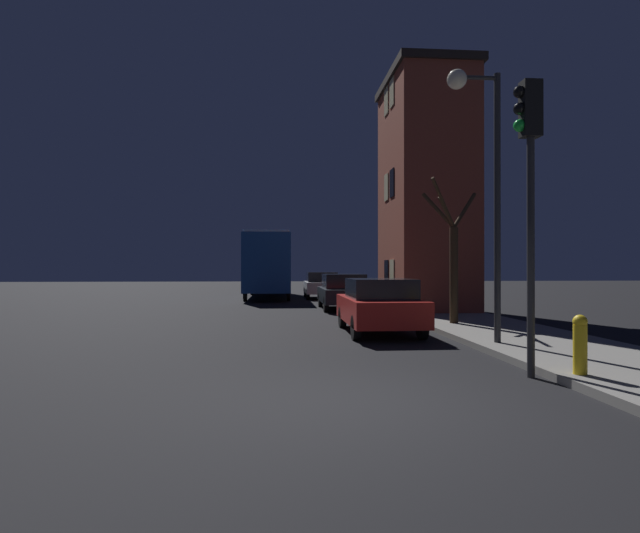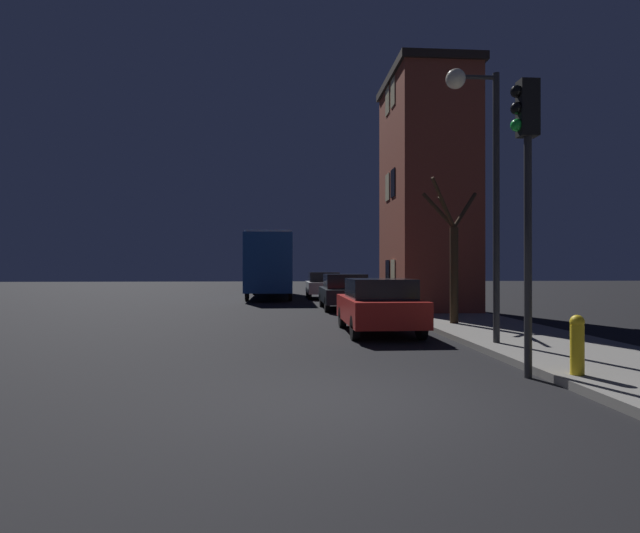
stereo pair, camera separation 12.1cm
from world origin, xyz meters
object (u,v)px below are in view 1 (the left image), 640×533
Objects in this scene: bare_tree at (453,256)px; bus at (268,261)px; car_far_lane at (321,285)px; car_near_lane at (379,305)px; traffic_light at (529,166)px; car_mid_lane at (343,291)px; fire_hydrant at (580,343)px; streetlamp at (481,153)px.

bare_tree reaches higher than bus.
car_near_lane is at bearing -89.05° from car_far_lane.
car_mid_lane is (-1.30, 13.30, -2.60)m from traffic_light.
fire_hydrant is (1.89, -5.98, -0.15)m from car_near_lane.
bus is at bearing 101.30° from car_near_lane.
streetlamp is 2.98m from traffic_light.
car_near_lane is (-1.31, 5.54, -2.62)m from traffic_light.
bare_tree is at bearing 24.72° from car_near_lane.
streetlamp is 4.73m from car_near_lane.
bare_tree is at bearing 80.56° from traffic_light.
traffic_light is at bearing -78.19° from bus.
bare_tree is 1.03× the size of car_far_lane.
car_far_lane reaches higher than car_near_lane.
traffic_light is 0.48× the size of bus.
streetlamp is 4.44m from bare_tree.
streetlamp is at bearing 82.26° from traffic_light.
car_near_lane is at bearing 122.01° from streetlamp.
fire_hydrant is (2.15, -21.54, -0.18)m from car_far_lane.
traffic_light is 1.14× the size of bare_tree.
fire_hydrant is (-0.53, -7.10, -1.51)m from bare_tree.
streetlamp reaches higher than car_near_lane.
bus is 11.02× the size of fire_hydrant.
traffic_light is 21.31m from car_far_lane.
bus is at bearing 110.50° from car_mid_lane.
traffic_light is 1.19× the size of car_near_lane.
traffic_light is (-0.38, -2.83, -0.86)m from streetlamp.
streetlamp reaches higher than traffic_light.
streetlamp reaches higher than car_mid_lane.
car_near_lane is at bearing 103.33° from traffic_light.
car_mid_lane is at bearing -88.00° from car_far_lane.
streetlamp is 4.89m from fire_hydrant.
car_near_lane reaches higher than fire_hydrant.
traffic_light is 5.24× the size of fire_hydrant.
bus is 2.38× the size of car_mid_lane.
traffic_light reaches higher than car_near_lane.
bus reaches higher than car_far_lane.
streetlamp is 1.46× the size of car_far_lane.
car_mid_lane reaches higher than car_near_lane.
bus is 2.50× the size of car_near_lane.
traffic_light is at bearing -76.67° from car_near_lane.
bus is (-4.66, 22.27, -1.19)m from traffic_light.
car_mid_lane is 1.04× the size of car_far_lane.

